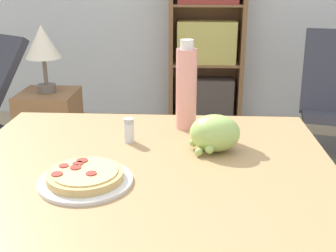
{
  "coord_description": "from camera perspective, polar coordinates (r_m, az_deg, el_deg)",
  "views": [
    {
      "loc": [
        0.25,
        -1.19,
        1.24
      ],
      "look_at": [
        0.19,
        0.0,
        0.81
      ],
      "focal_mm": 45.0,
      "sensor_mm": 36.0,
      "label": 1
    }
  ],
  "objects": [
    {
      "name": "salt_shaker",
      "position": [
        1.31,
        -5.31,
        -0.6
      ],
      "size": [
        0.03,
        0.03,
        0.08
      ],
      "color": "white",
      "rests_on": "dining_table"
    },
    {
      "name": "bookshelf",
      "position": [
        3.69,
        5.24,
        11.57
      ],
      "size": [
        0.64,
        0.28,
        1.52
      ],
      "color": "brown",
      "rests_on": "ground_plane"
    },
    {
      "name": "dining_table",
      "position": [
        1.21,
        -2.97,
        -9.94
      ],
      "size": [
        1.04,
        0.89,
        0.75
      ],
      "color": "tan",
      "rests_on": "ground_plane"
    },
    {
      "name": "grape_bunch",
      "position": [
        1.24,
        6.34,
        -1.02
      ],
      "size": [
        0.15,
        0.12,
        0.11
      ],
      "color": "#A8CC66",
      "rests_on": "dining_table"
    },
    {
      "name": "side_table",
      "position": [
        2.76,
        -15.49,
        -1.3
      ],
      "size": [
        0.34,
        0.34,
        0.57
      ],
      "color": "brown",
      "rests_on": "ground_plane"
    },
    {
      "name": "pizza_on_plate",
      "position": [
        1.08,
        -11.14,
        -6.85
      ],
      "size": [
        0.24,
        0.24,
        0.04
      ],
      "color": "white",
      "rests_on": "dining_table"
    },
    {
      "name": "table_lamp",
      "position": [
        2.61,
        -16.63,
        10.45
      ],
      "size": [
        0.21,
        0.21,
        0.4
      ],
      "color": "#665B51",
      "rests_on": "side_table"
    },
    {
      "name": "drink_bottle",
      "position": [
        1.4,
        2.5,
        5.22
      ],
      "size": [
        0.07,
        0.07,
        0.3
      ],
      "color": "pink",
      "rests_on": "dining_table"
    }
  ]
}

